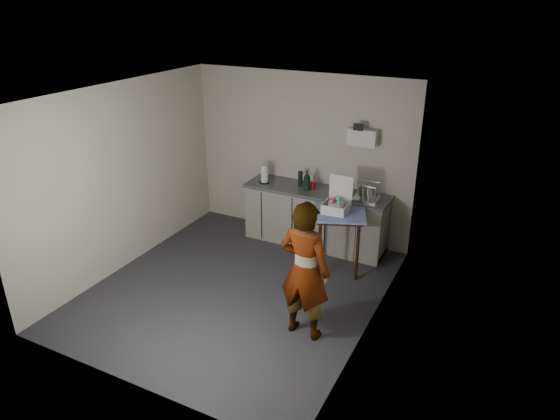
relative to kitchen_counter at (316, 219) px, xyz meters
The scene contains 15 objects.
ground 1.80m from the kitchen_counter, 103.24° to the right, with size 4.00×4.00×0.00m, color #2C2B31.
wall_back 1.00m from the kitchen_counter, 144.05° to the left, with size 3.60×0.02×2.60m, color beige.
wall_right 2.36m from the kitchen_counter, 50.73° to the right, with size 0.02×4.00×2.60m, color beige.
wall_left 2.91m from the kitchen_counter, 142.18° to the right, with size 0.02×4.00×2.60m, color beige.
ceiling 2.78m from the kitchen_counter, 103.24° to the right, with size 3.60×4.00×0.01m, color white.
kitchen_counter is the anchor object (origin of this frame).
wall_shelf 1.47m from the kitchen_counter, 20.15° to the left, with size 0.42×0.18×0.37m.
side_table 0.92m from the kitchen_counter, 45.11° to the right, with size 0.90×0.90×0.90m.
standing_man 2.31m from the kitchen_counter, 70.37° to the right, with size 0.61×0.40×1.66m, color #B2A593.
soap_bottle 0.65m from the kitchen_counter, 152.52° to the right, with size 0.12×0.12×0.30m, color black.
soda_can 0.55m from the kitchen_counter, 166.79° to the right, with size 0.07×0.07×0.13m, color red.
dark_bottle 0.67m from the kitchen_counter, behind, with size 0.07×0.07×0.24m, color black.
paper_towel 1.06m from the kitchen_counter, behind, with size 0.17×0.17×0.30m.
dish_rack 0.95m from the kitchen_counter, ahead, with size 0.36×0.27×0.25m.
bakery_box 1.01m from the kitchen_counter, 47.75° to the right, with size 0.34×0.36×0.47m.
Camera 1 is at (3.07, -4.85, 3.65)m, focal length 32.00 mm.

